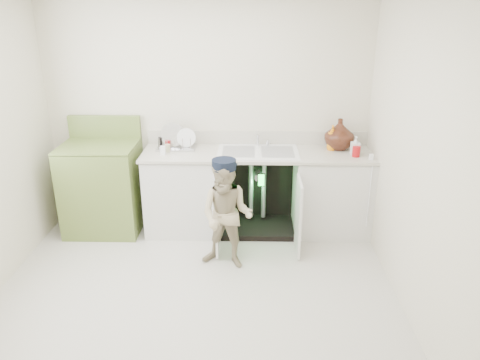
# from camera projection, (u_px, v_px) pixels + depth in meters

# --- Properties ---
(ground) EXTENTS (3.50, 3.50, 0.00)m
(ground) POSITION_uv_depth(u_px,v_px,m) (196.00, 290.00, 4.14)
(ground) COLOR #BBB2A4
(ground) RESTS_ON ground
(room_shell) EXTENTS (6.00, 5.50, 1.26)m
(room_shell) POSITION_uv_depth(u_px,v_px,m) (191.00, 156.00, 3.69)
(room_shell) COLOR beige
(room_shell) RESTS_ON ground
(counter_run) EXTENTS (2.44, 1.02, 1.23)m
(counter_run) POSITION_uv_depth(u_px,v_px,m) (260.00, 189.00, 5.08)
(counter_run) COLOR silver
(counter_run) RESTS_ON ground
(avocado_stove) EXTENTS (0.79, 0.65, 1.22)m
(avocado_stove) POSITION_uv_depth(u_px,v_px,m) (103.00, 186.00, 5.08)
(avocado_stove) COLOR olive
(avocado_stove) RESTS_ON ground
(repair_worker) EXTENTS (0.66, 0.69, 1.07)m
(repair_worker) POSITION_uv_depth(u_px,v_px,m) (227.00, 215.00, 4.35)
(repair_worker) COLOR tan
(repair_worker) RESTS_ON ground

